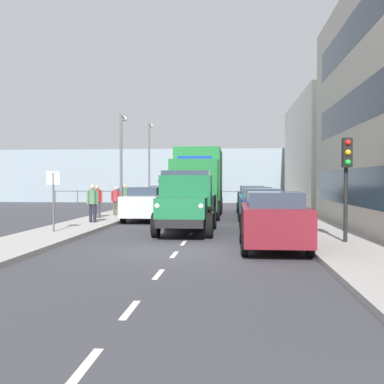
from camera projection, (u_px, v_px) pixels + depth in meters
The scene contains 25 objects.
ground_plane at pixel (198, 224), 21.75m from camera, with size 80.00×80.00×0.00m, color #38383D.
sidewalk_left at pixel (306, 224), 21.31m from camera, with size 2.41×37.41×0.15m, color #9E9993.
sidewalk_right at pixel (95, 222), 22.19m from camera, with size 2.41×37.41×0.15m, color #9E9993.
road_centreline_markings at pixel (196, 227), 20.61m from camera, with size 0.12×32.49×0.01m.
building_far_block at pixel (346, 154), 33.97m from camera, with size 7.29×14.22×7.93m.
sea_horizon at pixel (216, 176), 43.30m from camera, with size 80.00×0.80×5.00m, color #84939E.
seawall_railing at pixel (214, 194), 39.76m from camera, with size 28.08×0.08×1.20m.
truck_vintage_green at pixel (186, 203), 17.91m from camera, with size 2.17×5.64×2.43m.
lorry_cargo_green at pixel (199, 180), 26.68m from camera, with size 2.58×8.20×3.87m.
car_maroon_kerbside_near at pixel (273, 220), 13.76m from camera, with size 1.91×4.22×1.72m.
car_navy_kerbside_1 at pixel (262, 209), 19.21m from camera, with size 1.80×3.82×1.72m.
car_teal_kerbside_2 at pixel (256, 203), 24.45m from camera, with size 1.84×4.31×1.72m.
car_black_kerbside_3 at pixel (252, 198), 30.11m from camera, with size 1.91×3.93×1.72m.
car_silver_oppositeside_0 at pixel (146, 203), 23.61m from camera, with size 1.85×4.38×1.72m.
car_grey_oppositeside_1 at pixel (165, 198), 30.21m from camera, with size 1.98×4.58×1.72m.
car_white_oppositeside_2 at pixel (176, 196), 35.98m from camera, with size 1.89×3.95×1.72m.
pedestrian_couple_a at pixel (93, 200), 21.16m from camera, with size 0.53×0.34×1.72m.
pedestrian_by_lamp at pixel (97, 199), 23.81m from camera, with size 0.53×0.34×1.67m.
pedestrian_with_bag at pixel (116, 198), 25.61m from camera, with size 0.53×0.34×1.57m.
pedestrian_in_dark_coat at pixel (125, 196), 27.92m from camera, with size 0.53×0.34×1.65m.
pedestrian_near_railing at pixel (122, 195), 29.46m from camera, with size 0.53×0.34×1.66m.
traffic_light_near at pixel (347, 167), 14.27m from camera, with size 0.28×0.41×3.20m.
lamp_post_promenade at pixel (122, 154), 27.79m from camera, with size 0.32×1.14×5.83m.
lamp_post_far at pixel (150, 156), 37.10m from camera, with size 0.32×1.14×6.49m.
street_sign at pixel (53, 190), 17.33m from camera, with size 0.50×0.07×2.25m.
Camera 1 is at (-1.62, 13.38, 2.04)m, focal length 43.66 mm.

